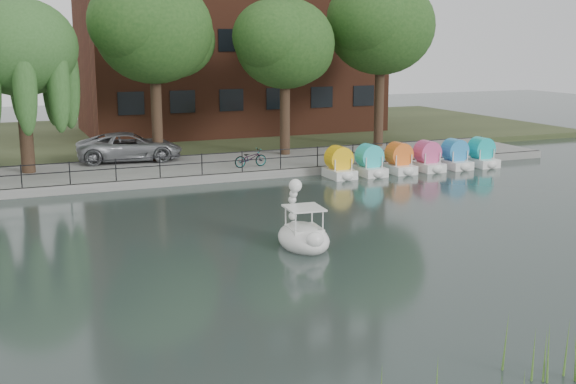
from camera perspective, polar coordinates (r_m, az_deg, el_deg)
ground_plane at (r=22.23m, az=2.83°, el=-5.34°), size 120.00×120.00×0.00m
promenade at (r=36.88m, az=-7.98°, el=1.79°), size 40.00×6.00×0.40m
kerb at (r=34.08m, az=-6.70°, el=1.00°), size 40.00×0.25×0.40m
land_strip at (r=50.40m, az=-12.12°, el=4.30°), size 60.00×22.00×0.36m
railing at (r=34.10m, az=-6.83°, el=2.62°), size 32.00×0.05×1.00m
apartment_building at (r=51.79m, az=-4.68°, el=14.90°), size 20.00×10.07×18.00m
willow_mid at (r=36.17m, az=-20.44°, el=10.62°), size 5.32×5.32×8.15m
broadleaf_center at (r=38.04m, az=-10.57°, el=12.40°), size 6.00×6.00×9.25m
broadleaf_right at (r=39.67m, az=-0.25°, el=11.59°), size 5.40×5.40×8.32m
broadleaf_far at (r=43.47m, az=7.36°, el=12.85°), size 6.30×6.30×9.71m
minivan at (r=38.56m, az=-12.41°, el=3.67°), size 3.52×6.49×1.73m
bicycle at (r=36.00m, az=-2.98°, el=2.78°), size 0.76×1.77×1.00m
swan_boat at (r=23.46m, az=1.19°, el=-3.24°), size 1.75×2.62×2.10m
pedal_boat_row at (r=37.45m, az=9.88°, el=2.52°), size 9.65×1.70×1.40m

